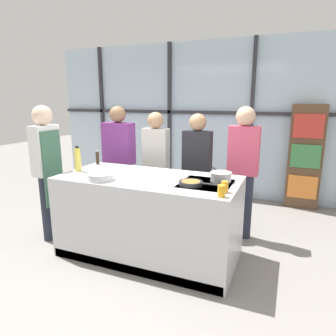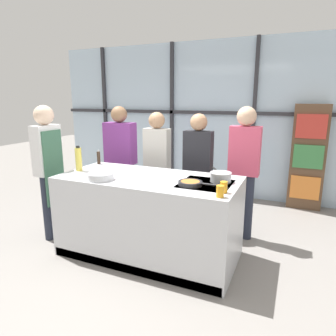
% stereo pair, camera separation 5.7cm
% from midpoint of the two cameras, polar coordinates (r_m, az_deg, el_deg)
% --- Properties ---
extents(ground_plane, '(18.00, 18.00, 0.00)m').
position_cam_midpoint_polar(ground_plane, '(3.70, -3.14, -15.88)').
color(ground_plane, gray).
extents(back_window_wall, '(6.40, 0.10, 2.80)m').
position_cam_midpoint_polar(back_window_wall, '(5.65, 8.50, 9.04)').
color(back_window_wall, silver).
rests_on(back_window_wall, ground_plane).
extents(bookshelf, '(0.53, 0.19, 1.71)m').
position_cam_midpoint_polar(bookshelf, '(5.34, 25.36, 1.78)').
color(bookshelf, brown).
rests_on(bookshelf, ground_plane).
extents(demo_island, '(2.01, 0.94, 0.94)m').
position_cam_midpoint_polar(demo_island, '(3.49, -3.23, -9.17)').
color(demo_island, silver).
rests_on(demo_island, ground_plane).
extents(chef, '(0.24, 0.36, 1.71)m').
position_cam_midpoint_polar(chef, '(4.04, -21.44, 1.02)').
color(chef, '#232838').
rests_on(chef, ground_plane).
extents(spectator_far_left, '(0.46, 0.24, 1.68)m').
position_cam_midpoint_polar(spectator_far_left, '(4.52, -8.67, 2.24)').
color(spectator_far_left, '#232838').
rests_on(spectator_far_left, ground_plane).
extents(spectator_center_left, '(0.36, 0.23, 1.61)m').
position_cam_midpoint_polar(spectator_center_left, '(4.23, -1.71, 1.53)').
color(spectator_center_left, '#232838').
rests_on(spectator_center_left, ground_plane).
extents(spectator_center_right, '(0.38, 0.22, 1.60)m').
position_cam_midpoint_polar(spectator_center_right, '(4.02, 6.10, 0.65)').
color(spectator_center_right, '#232838').
rests_on(spectator_center_right, ground_plane).
extents(spectator_far_right, '(0.38, 0.24, 1.70)m').
position_cam_midpoint_polar(spectator_far_right, '(3.87, 14.67, 0.84)').
color(spectator_far_right, '#232838').
rests_on(spectator_far_right, ground_plane).
extents(frying_pan, '(0.44, 0.24, 0.04)m').
position_cam_midpoint_polar(frying_pan, '(3.02, 4.92, -2.90)').
color(frying_pan, '#232326').
rests_on(frying_pan, demo_island).
extents(saucepan, '(0.27, 0.38, 0.10)m').
position_cam_midpoint_polar(saucepan, '(3.19, 10.49, -1.64)').
color(saucepan, silver).
rests_on(saucepan, demo_island).
extents(white_plate, '(0.25, 0.25, 0.01)m').
position_cam_midpoint_polar(white_plate, '(3.68, -8.07, -0.33)').
color(white_plate, white).
rests_on(white_plate, demo_island).
extents(mixing_bowl, '(0.28, 0.28, 0.07)m').
position_cam_midpoint_polar(mixing_bowl, '(3.29, -12.22, -1.53)').
color(mixing_bowl, silver).
rests_on(mixing_bowl, demo_island).
extents(oil_bottle, '(0.08, 0.08, 0.30)m').
position_cam_midpoint_polar(oil_bottle, '(3.76, -16.25, 1.66)').
color(oil_bottle, '#E0CC4C').
rests_on(oil_bottle, demo_island).
extents(pepper_grinder, '(0.04, 0.04, 0.19)m').
position_cam_midpoint_polar(pepper_grinder, '(4.09, -12.69, 1.97)').
color(pepper_grinder, '#332319').
rests_on(pepper_grinder, demo_island).
extents(juice_glass_near, '(0.07, 0.07, 0.11)m').
position_cam_midpoint_polar(juice_glass_near, '(2.70, 10.49, -4.39)').
color(juice_glass_near, orange).
rests_on(juice_glass_near, demo_island).
extents(juice_glass_far, '(0.07, 0.07, 0.11)m').
position_cam_midpoint_polar(juice_glass_far, '(2.83, 11.14, -3.59)').
color(juice_glass_far, orange).
rests_on(juice_glass_far, demo_island).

